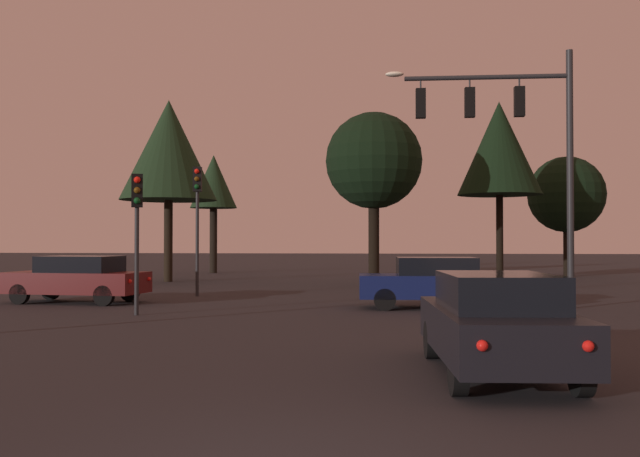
{
  "coord_description": "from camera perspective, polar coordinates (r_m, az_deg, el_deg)",
  "views": [
    {
      "loc": [
        0.98,
        -5.9,
        1.99
      ],
      "look_at": [
        -1.42,
        15.2,
        2.39
      ],
      "focal_mm": 39.0,
      "sensor_mm": 36.0,
      "label": 1
    }
  ],
  "objects": [
    {
      "name": "car_nearside_lane",
      "position": [
        10.74,
        14.25,
        -7.44
      ],
      "size": [
        2.09,
        4.51,
        1.52
      ],
      "color": "black",
      "rests_on": "ground"
    },
    {
      "name": "tree_center_horizon",
      "position": [
        35.46,
        -12.32,
        6.27
      ],
      "size": [
        4.78,
        4.78,
        9.03
      ],
      "color": "black",
      "rests_on": "ground"
    },
    {
      "name": "traffic_signal_mast_arm",
      "position": [
        21.85,
        15.67,
        7.61
      ],
      "size": [
        5.58,
        0.48,
        7.72
      ],
      "color": "#232326",
      "rests_on": "ground"
    },
    {
      "name": "tree_lot_edge",
      "position": [
        36.67,
        14.5,
        6.36
      ],
      "size": [
        4.24,
        4.24,
        9.13
      ],
      "color": "black",
      "rests_on": "ground"
    },
    {
      "name": "tree_behind_sign",
      "position": [
        42.38,
        19.56,
        2.63
      ],
      "size": [
        4.36,
        4.36,
        6.88
      ],
      "color": "black",
      "rests_on": "ground"
    },
    {
      "name": "car_crossing_right",
      "position": [
        20.99,
        9.22,
        -4.33
      ],
      "size": [
        4.43,
        2.01,
        1.52
      ],
      "color": "#0F1947",
      "rests_on": "ground"
    },
    {
      "name": "traffic_light_corner_right",
      "position": [
        25.64,
        -10.04,
        1.91
      ],
      "size": [
        0.33,
        0.37,
        4.71
      ],
      "color": "#232326",
      "rests_on": "ground"
    },
    {
      "name": "traffic_light_median",
      "position": [
        19.41,
        -14.79,
        1.13
      ],
      "size": [
        0.37,
        0.39,
        3.82
      ],
      "color": "#232326",
      "rests_on": "ground"
    },
    {
      "name": "car_crossing_left",
      "position": [
        23.94,
        -19.3,
        -3.87
      ],
      "size": [
        4.65,
        2.3,
        1.52
      ],
      "color": "#4C0F0F",
      "rests_on": "ground"
    },
    {
      "name": "ground_plane",
      "position": [
        30.48,
        4.64,
        -4.81
      ],
      "size": [
        168.0,
        168.0,
        0.0
      ],
      "primitive_type": "plane",
      "color": "#262326",
      "rests_on": "ground"
    },
    {
      "name": "tree_left_far",
      "position": [
        44.55,
        -8.73,
        3.69
      ],
      "size": [
        2.96,
        2.96,
        7.48
      ],
      "color": "black",
      "rests_on": "ground"
    },
    {
      "name": "tree_right_cluster",
      "position": [
        31.92,
        4.43,
        5.51
      ],
      "size": [
        4.41,
        4.41,
        7.89
      ],
      "color": "black",
      "rests_on": "ground"
    }
  ]
}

